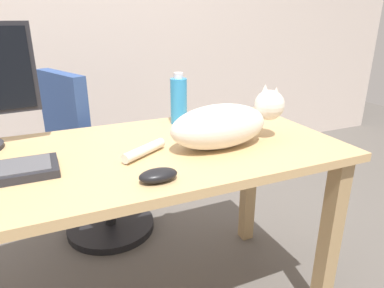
# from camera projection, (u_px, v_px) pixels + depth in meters

# --- Properties ---
(desk) EXTENTS (1.53, 0.68, 0.71)m
(desk) POSITION_uv_depth(u_px,v_px,m) (123.00, 180.00, 1.18)
(desk) COLOR tan
(desk) RESTS_ON ground_plane
(office_chair) EXTENTS (0.51, 0.49, 0.91)m
(office_chair) POSITION_uv_depth(u_px,v_px,m) (97.00, 169.00, 1.80)
(office_chair) COLOR black
(office_chair) RESTS_ON ground_plane
(cat) EXTENTS (0.61, 0.20, 0.20)m
(cat) POSITION_uv_depth(u_px,v_px,m) (225.00, 124.00, 1.19)
(cat) COLOR silver
(cat) RESTS_ON desk
(computer_mouse) EXTENTS (0.11, 0.06, 0.04)m
(computer_mouse) POSITION_uv_depth(u_px,v_px,m) (158.00, 175.00, 0.95)
(computer_mouse) COLOR black
(computer_mouse) RESTS_ON desk
(water_bottle) EXTENTS (0.07, 0.07, 0.21)m
(water_bottle) POSITION_uv_depth(u_px,v_px,m) (179.00, 101.00, 1.43)
(water_bottle) COLOR #2D8CD1
(water_bottle) RESTS_ON desk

